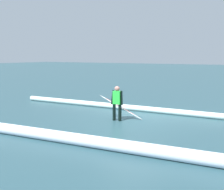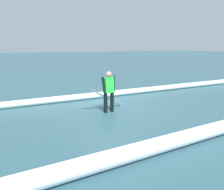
% 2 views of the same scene
% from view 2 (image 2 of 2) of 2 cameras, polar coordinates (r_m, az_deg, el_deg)
% --- Properties ---
extents(ground_plane, '(151.11, 151.11, 0.00)m').
position_cam_2_polar(ground_plane, '(10.03, -0.01, -2.76)').
color(ground_plane, '#2C5059').
extents(surfer, '(0.52, 0.26, 1.52)m').
position_cam_2_polar(surfer, '(9.10, -0.75, 1.28)').
color(surfer, black).
rests_on(surfer, ground_plane).
extents(surfboard, '(1.93, 0.89, 1.09)m').
position_cam_2_polar(surfboard, '(9.51, -1.95, -0.27)').
color(surfboard, white).
rests_on(surfboard, ground_plane).
extents(wave_crest_foreground, '(20.82, 0.79, 0.28)m').
position_cam_2_polar(wave_crest_foreground, '(12.83, 6.01, 0.97)').
color(wave_crest_foreground, white).
rests_on(wave_crest_foreground, ground_plane).
extents(wave_crest_midground, '(23.16, 2.14, 0.38)m').
position_cam_2_polar(wave_crest_midground, '(5.85, 9.90, -11.62)').
color(wave_crest_midground, white).
rests_on(wave_crest_midground, ground_plane).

